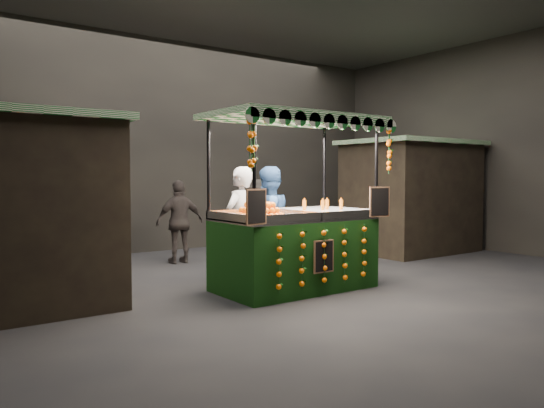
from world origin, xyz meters
TOP-DOWN VIEW (x-y plane):
  - ground at (0.00, 0.00)m, footprint 12.00×12.00m
  - market_hall at (0.00, 0.00)m, footprint 12.10×10.10m
  - neighbour_stall_right at (4.40, 1.50)m, footprint 3.00×2.20m
  - juice_stall at (-0.43, -0.25)m, footprint 2.80×1.64m
  - vendor_grey at (-0.87, 0.70)m, footprint 0.83×0.71m
  - vendor_blue at (-0.23, 0.81)m, footprint 1.06×0.89m
  - shopper_1 at (4.08, 2.08)m, footprint 0.90×0.81m
  - shopper_2 at (-0.79, 3.11)m, footprint 1.02×0.48m
  - shopper_3 at (1.89, 4.21)m, footprint 1.26×1.05m
  - shopper_5 at (4.50, 2.02)m, footprint 1.46×1.33m

SIDE VIEW (x-z plane):
  - ground at x=0.00m, z-range 0.00..0.00m
  - shopper_1 at x=4.08m, z-range 0.00..1.51m
  - shopper_5 at x=4.50m, z-range 0.00..1.62m
  - juice_stall at x=-0.43m, z-range -0.51..2.20m
  - shopper_3 at x=1.89m, z-range 0.00..1.69m
  - shopper_2 at x=-0.79m, z-range 0.00..1.69m
  - vendor_grey at x=-0.87m, z-range 0.00..1.93m
  - vendor_blue at x=-0.23m, z-range 0.00..1.94m
  - neighbour_stall_right at x=4.40m, z-range 0.01..2.61m
  - market_hall at x=0.00m, z-range 0.86..5.91m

